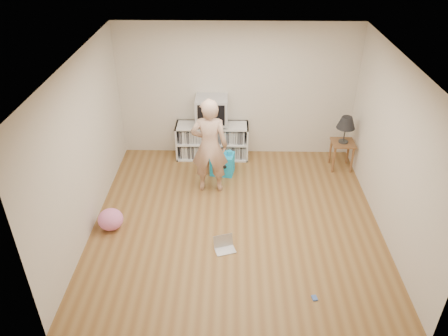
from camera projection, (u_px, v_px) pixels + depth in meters
name	position (u px, v px, depth m)	size (l,w,h in m)	color
ground	(236.00, 220.00, 7.02)	(4.50, 4.50, 0.00)	brown
walls	(237.00, 149.00, 6.34)	(4.52, 4.52, 2.60)	beige
ceiling	(239.00, 62.00, 5.66)	(4.50, 4.50, 0.01)	white
media_unit	(212.00, 141.00, 8.58)	(1.40, 0.45, 0.70)	white
dvd_deck	(212.00, 123.00, 8.37)	(0.45, 0.35, 0.07)	gray
crt_tv	(212.00, 110.00, 8.21)	(0.60, 0.53, 0.50)	#AFAFB4
side_table	(342.00, 148.00, 8.18)	(0.42, 0.42, 0.55)	brown
table_lamp	(346.00, 123.00, 7.90)	(0.34, 0.34, 0.52)	#333333
person	(209.00, 146.00, 7.33)	(0.62, 0.41, 1.71)	tan
laptop	(224.00, 246.00, 6.41)	(0.35, 0.31, 0.20)	silver
playing_cards	(314.00, 298.00, 5.63)	(0.07, 0.09, 0.02)	#4668BB
plush_blue	(222.00, 163.00, 8.12)	(0.47, 0.41, 0.48)	#12AEFF
plush_pink	(111.00, 219.00, 6.76)	(0.39, 0.39, 0.33)	pink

